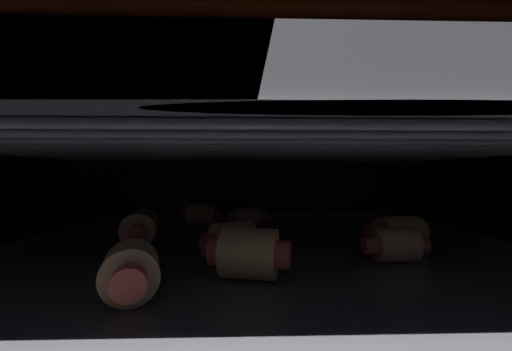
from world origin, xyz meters
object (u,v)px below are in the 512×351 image
object	(u,v)px
pig_in_blanket_lower_3	(395,245)
pig_in_blanket_upper_0	(251,132)
pig_in_blanket_lower_7	(131,271)
pig_in_blanket_upper_4	(286,135)
pig_in_blanket_lower_0	(396,231)
pig_in_blanket_upper_3	(167,132)
oven_rack_upper	(258,150)
oven_rack_lower	(258,265)
pig_in_blanket_upper_6	(223,104)
pig_in_blanket_upper_9	(257,136)
pig_in_blanket_upper_10	(226,126)
pig_in_blanket_lower_5	(250,253)
pig_in_blanket_upper_1	(496,111)
pig_in_blanket_lower_2	(140,228)
heating_element	(258,32)
pig_in_blanket_upper_8	(113,117)
pig_in_blanket_upper_2	(419,128)
pig_in_blanket_lower_6	(202,214)
pig_in_blanket_upper_7	(434,82)
baking_tray_upper	(258,140)
pig_in_blanket_lower_1	(247,217)
pig_in_blanket_lower_4	(233,241)
baking_tray_lower	(258,254)
pig_in_blanket_upper_5	(293,109)

from	to	relation	value
pig_in_blanket_lower_3	pig_in_blanket_upper_0	distance (cm)	20.52
pig_in_blanket_lower_7	pig_in_blanket_upper_4	xyz separation A→B (cm)	(11.51, 21.39, 10.35)
pig_in_blanket_lower_0	pig_in_blanket_upper_3	bearing A→B (deg)	163.46
pig_in_blanket_upper_0	oven_rack_upper	bearing A→B (deg)	-86.34
oven_rack_upper	pig_in_blanket_lower_0	bearing A→B (deg)	1.86
oven_rack_lower	pig_in_blanket_upper_6	xyz separation A→B (cm)	(-2.80, -6.20, 13.52)
pig_in_blanket_upper_9	pig_in_blanket_upper_10	bearing A→B (deg)	-112.46
oven_rack_upper	pig_in_blanket_upper_3	bearing A→B (deg)	144.23
pig_in_blanket_lower_5	pig_in_blanket_upper_1	size ratio (longest dim) A/B	1.05
oven_rack_lower	pig_in_blanket_lower_2	world-z (taller)	pig_in_blanket_lower_2
heating_element	pig_in_blanket_upper_8	size ratio (longest dim) A/B	8.20
pig_in_blanket_upper_2	pig_in_blanket_upper_9	distance (cm)	19.93
pig_in_blanket_lower_6	pig_in_blanket_upper_7	size ratio (longest dim) A/B	0.92
baking_tray_upper	pig_in_blanket_lower_1	bearing A→B (deg)	94.74
pig_in_blanket_upper_4	pig_in_blanket_upper_9	size ratio (longest dim) A/B	0.96
oven_rack_lower	pig_in_blanket_upper_0	size ratio (longest dim) A/B	9.72
pig_in_blanket_lower_2	pig_in_blanket_upper_0	xyz separation A→B (cm)	(11.06, 6.64, 10.37)
pig_in_blanket_lower_4	pig_in_blanket_lower_7	distance (cm)	9.22
oven_rack_lower	pig_in_blanket_upper_8	size ratio (longest dim) A/B	9.79
pig_in_blanket_lower_3	pig_in_blanket_upper_2	world-z (taller)	pig_in_blanket_upper_2
oven_rack_lower	pig_in_blanket_lower_3	distance (cm)	11.91
pig_in_blanket_lower_0	pig_in_blanket_lower_2	bearing A→B (deg)	175.43
pig_in_blanket_upper_2	pig_in_blanket_lower_7	bearing A→B (deg)	-147.63
pig_in_blanket_upper_6	pig_in_blanket_lower_4	bearing A→B (deg)	77.47
pig_in_blanket_lower_6	pig_in_blanket_upper_7	xyz separation A→B (cm)	(16.59, -24.98, 10.66)
pig_in_blanket_upper_1	pig_in_blanket_upper_2	size ratio (longest dim) A/B	0.95
oven_rack_lower	baking_tray_lower	xyz separation A→B (cm)	(0.00, 0.00, 1.01)
pig_in_blanket_lower_4	pig_in_blanket_upper_3	xyz separation A→B (cm)	(-8.07, 10.95, 10.26)
pig_in_blanket_upper_8	pig_in_blanket_upper_9	distance (cm)	19.97
heating_element	pig_in_blanket_lower_2	size ratio (longest dim) A/B	7.38
pig_in_blanket_upper_9	pig_in_blanket_upper_5	bearing A→B (deg)	-84.24
pig_in_blanket_upper_4	pig_in_blanket_upper_7	distance (cm)	22.54
baking_tray_upper	pig_in_blanket_upper_0	xyz separation A→B (cm)	(-0.58, 9.05, 1.89)
pig_in_blanket_lower_3	pig_in_blanket_upper_10	xyz separation A→B (cm)	(-14.10, 9.70, 10.87)
pig_in_blanket_lower_0	pig_in_blanket_upper_6	xyz separation A→B (cm)	(-16.00, -6.63, 10.53)
baking_tray_lower	pig_in_blanket_upper_4	size ratio (longest dim) A/B	7.12
pig_in_blanket_lower_2	pig_in_blanket_upper_4	world-z (taller)	pig_in_blanket_upper_4
pig_in_blanket_lower_5	pig_in_blanket_upper_10	bearing A→B (deg)	100.60
pig_in_blanket_lower_3	pig_in_blanket_lower_6	xyz separation A→B (cm)	(-17.89, 17.77, 0.17)
pig_in_blanket_lower_6	pig_in_blanket_upper_9	bearing A→B (deg)	8.56
pig_in_blanket_lower_1	pig_in_blanket_upper_7	size ratio (longest dim) A/B	0.84
pig_in_blanket_upper_2	pig_in_blanket_upper_7	world-z (taller)	pig_in_blanket_upper_7
oven_rack_lower	pig_in_blanket_upper_7	world-z (taller)	pig_in_blanket_upper_7
pig_in_blanket_upper_3	pig_in_blanket_upper_9	bearing A→B (deg)	33.87
baking_tray_upper	pig_in_blanket_upper_9	distance (cm)	14.75
pig_in_blanket_lower_7	pig_in_blanket_upper_3	bearing A→B (deg)	98.37
pig_in_blanket_lower_5	pig_in_blanket_upper_9	xyz separation A→B (cm)	(1.32, 22.51, 10.54)
oven_rack_lower	pig_in_blanket_upper_2	distance (cm)	23.07
pig_in_blanket_upper_0	pig_in_blanket_upper_8	size ratio (longest dim) A/B	1.01
pig_in_blanket_upper_4	pig_in_blanket_upper_10	distance (cm)	8.84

